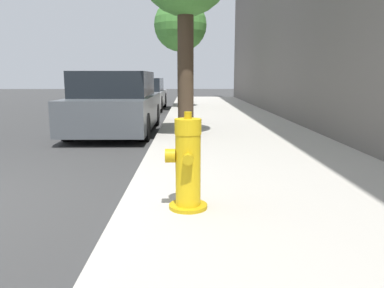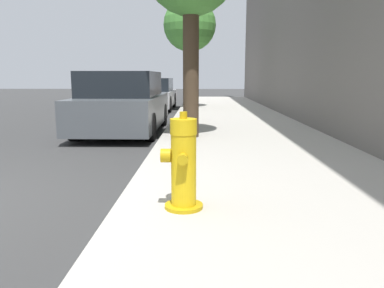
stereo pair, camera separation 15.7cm
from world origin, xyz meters
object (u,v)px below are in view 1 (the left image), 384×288
Objects in this scene: parked_car_mid at (143,94)px; street_tree_far at (180,26)px; fire_hydrant at (188,165)px; parked_car_near at (117,104)px.

parked_car_mid is 3.21m from street_tree_far.
fire_hydrant is 12.62m from parked_car_mid.
fire_hydrant is at bearing -81.39° from parked_car_mid.
parked_car_near reaches higher than fire_hydrant.
street_tree_far reaches higher than parked_car_mid.
parked_car_near is 6.67m from street_tree_far.
fire_hydrant is at bearing -73.39° from parked_car_near.
parked_car_mid is at bearing 158.09° from street_tree_far.
fire_hydrant is at bearing -88.60° from street_tree_far.
parked_car_mid is (-1.89, 12.48, 0.08)m from fire_hydrant.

